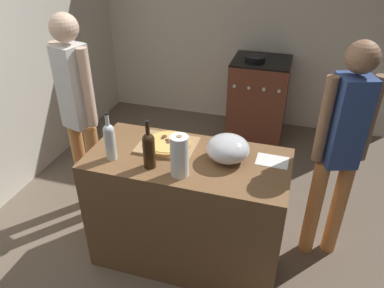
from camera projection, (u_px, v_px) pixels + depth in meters
ground_plane at (197, 185)px, 3.73m from camera, size 3.86×3.73×0.02m
kitchen_wall_rear at (235, 16)px, 4.37m from camera, size 3.86×0.10×2.60m
kitchen_wall_left at (25, 41)px, 3.46m from camera, size 0.10×3.73×2.60m
counter at (188, 209)px, 2.72m from camera, size 1.36×0.65×0.91m
cutting_board at (168, 145)px, 2.61m from camera, size 0.40×0.32×0.02m
pizza at (168, 143)px, 2.60m from camera, size 0.33×0.33×0.03m
mixing_bowl at (228, 149)px, 2.42m from camera, size 0.29×0.29×0.17m
paper_towel_roll at (180, 156)px, 2.26m from camera, size 0.11×0.11×0.28m
wine_bottle_clear at (110, 140)px, 2.41m from camera, size 0.07×0.07×0.34m
wine_bottle_dark at (149, 149)px, 2.33m from camera, size 0.08×0.08×0.33m
recipe_sheet at (272, 161)px, 2.45m from camera, size 0.21×0.15×0.00m
stove at (258, 98)px, 4.37m from camera, size 0.64×0.61×0.98m
person_in_stripes at (78, 109)px, 2.92m from camera, size 0.35×0.25×1.73m
person_in_red at (341, 146)px, 2.50m from camera, size 0.36×0.26×1.68m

